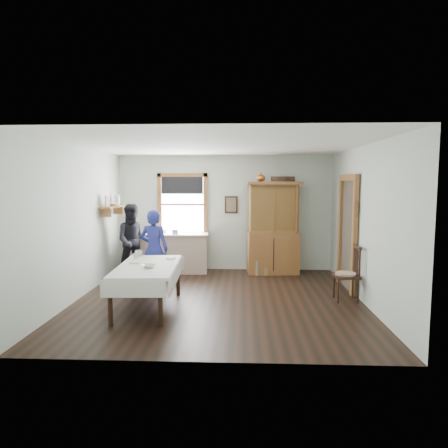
% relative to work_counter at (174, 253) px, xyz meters
% --- Properties ---
extents(room, '(5.01, 5.01, 2.70)m').
position_rel_work_counter_xyz_m(room, '(1.16, -2.12, 0.90)').
color(room, black).
rests_on(room, ground).
extents(window, '(1.18, 0.07, 1.48)m').
position_rel_work_counter_xyz_m(window, '(0.16, 0.35, 1.18)').
color(window, white).
rests_on(window, room).
extents(doorway, '(0.09, 1.14, 2.22)m').
position_rel_work_counter_xyz_m(doorway, '(3.62, -1.27, 0.71)').
color(doorway, '#473F32').
rests_on(doorway, room).
extents(wall_shelf, '(0.24, 1.00, 0.44)m').
position_rel_work_counter_xyz_m(wall_shelf, '(-1.21, -0.58, 1.12)').
color(wall_shelf, '#9B5B30').
rests_on(wall_shelf, room).
extents(framed_picture, '(0.30, 0.04, 0.40)m').
position_rel_work_counter_xyz_m(framed_picture, '(1.31, 0.34, 1.10)').
color(framed_picture, black).
rests_on(framed_picture, room).
extents(rug_beater, '(0.01, 0.27, 0.27)m').
position_rel_work_counter_xyz_m(rug_beater, '(3.61, -1.82, 1.27)').
color(rug_beater, black).
rests_on(rug_beater, room).
extents(work_counter, '(1.62, 0.70, 0.90)m').
position_rel_work_counter_xyz_m(work_counter, '(0.00, 0.00, 0.00)').
color(work_counter, tan).
rests_on(work_counter, room).
extents(china_hutch, '(1.27, 0.69, 2.08)m').
position_rel_work_counter_xyz_m(china_hutch, '(2.27, 0.01, 0.59)').
color(china_hutch, '#9B5B30').
rests_on(china_hutch, room).
extents(dining_table, '(1.06, 1.87, 0.73)m').
position_rel_work_counter_xyz_m(dining_table, '(0.03, -2.70, -0.09)').
color(dining_table, white).
rests_on(dining_table, room).
extents(spindle_chair, '(0.48, 0.48, 0.98)m').
position_rel_work_counter_xyz_m(spindle_chair, '(3.39, -2.10, 0.04)').
color(spindle_chair, black).
rests_on(spindle_chair, room).
extents(pail, '(0.39, 0.39, 0.33)m').
position_rel_work_counter_xyz_m(pail, '(1.89, -0.13, -0.29)').
color(pail, '#A5A7AD').
rests_on(pail, room).
extents(wicker_basket, '(0.35, 0.29, 0.18)m').
position_rel_work_counter_xyz_m(wicker_basket, '(2.18, -0.14, -0.36)').
color(wicker_basket, tan).
rests_on(wicker_basket, room).
extents(woman_blue, '(0.57, 0.42, 1.43)m').
position_rel_work_counter_xyz_m(woman_blue, '(-0.15, -1.39, 0.26)').
color(woman_blue, navy).
rests_on(woman_blue, room).
extents(figure_dark, '(0.86, 0.76, 1.49)m').
position_rel_work_counter_xyz_m(figure_dark, '(-0.79, -0.52, 0.29)').
color(figure_dark, black).
rests_on(figure_dark, room).
extents(table_cup_a, '(0.17, 0.17, 0.11)m').
position_rel_work_counter_xyz_m(table_cup_a, '(-0.32, -1.91, 0.33)').
color(table_cup_a, silver).
rests_on(table_cup_a, dining_table).
extents(table_cup_b, '(0.11, 0.11, 0.09)m').
position_rel_work_counter_xyz_m(table_cup_b, '(-0.31, -2.17, 0.32)').
color(table_cup_b, silver).
rests_on(table_cup_b, dining_table).
extents(table_bowl, '(0.23, 0.23, 0.06)m').
position_rel_work_counter_xyz_m(table_bowl, '(0.10, -2.89, 0.31)').
color(table_bowl, silver).
rests_on(table_bowl, dining_table).
extents(counter_book, '(0.17, 0.22, 0.02)m').
position_rel_work_counter_xyz_m(counter_book, '(-0.51, -0.12, 0.46)').
color(counter_book, brown).
rests_on(counter_book, work_counter).
extents(counter_bowl, '(0.22, 0.22, 0.07)m').
position_rel_work_counter_xyz_m(counter_bowl, '(-0.28, 0.12, 0.49)').
color(counter_bowl, silver).
rests_on(counter_bowl, work_counter).
extents(shelf_bowl, '(0.22, 0.22, 0.05)m').
position_rel_work_counter_xyz_m(shelf_bowl, '(-1.21, -0.57, 1.14)').
color(shelf_bowl, silver).
rests_on(shelf_bowl, wall_shelf).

